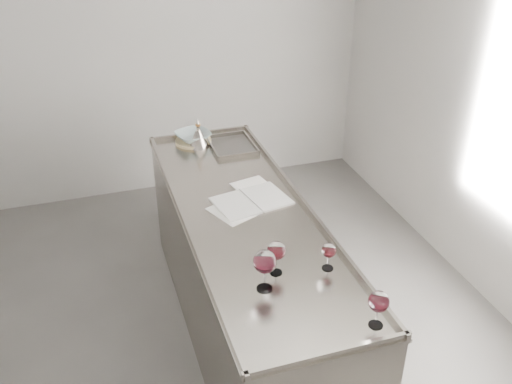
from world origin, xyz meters
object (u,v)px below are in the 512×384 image
object	(u,v)px
wine_glass_middle	(276,251)
wine_glass_right	(379,302)
notebook	(251,201)
ceramic_bowl	(193,136)
counter	(247,276)
wine_glass_left	(265,263)
wine_glass_small	(329,251)
wine_funnel	(199,138)

from	to	relation	value
wine_glass_middle	wine_glass_right	size ratio (longest dim) A/B	0.99
notebook	ceramic_bowl	world-z (taller)	ceramic_bowl
counter	wine_glass_middle	distance (m)	0.84
wine_glass_middle	ceramic_bowl	size ratio (longest dim) A/B	0.74
counter	wine_glass_middle	bearing A→B (deg)	-92.13
ceramic_bowl	counter	bearing A→B (deg)	-85.94
wine_glass_left	wine_glass_middle	xyz separation A→B (m)	(0.09, 0.10, -0.03)
wine_glass_left	wine_glass_small	size ratio (longest dim) A/B	1.48
wine_glass_middle	notebook	size ratio (longest dim) A/B	0.38
wine_glass_middle	counter	bearing A→B (deg)	87.87
counter	wine_funnel	xyz separation A→B (m)	(-0.05, 1.00, 0.54)
wine_glass_right	ceramic_bowl	world-z (taller)	wine_glass_right
counter	wine_funnel	distance (m)	1.13
wine_glass_right	notebook	size ratio (longest dim) A/B	0.38
wine_glass_right	wine_glass_middle	bearing A→B (deg)	120.87
wine_glass_left	wine_funnel	size ratio (longest dim) A/B	1.00
counter	wine_funnel	world-z (taller)	wine_funnel
wine_glass_left	wine_glass_small	bearing A→B (deg)	8.47
wine_glass_left	wine_funnel	bearing A→B (deg)	87.82
counter	wine_glass_middle	world-z (taller)	wine_glass_middle
wine_glass_right	wine_glass_small	distance (m)	0.45
wine_glass_left	ceramic_bowl	xyz separation A→B (m)	(0.04, 1.77, -0.11)
ceramic_bowl	wine_funnel	world-z (taller)	wine_funnel
wine_funnel	ceramic_bowl	bearing A→B (deg)	106.55
wine_glass_small	counter	bearing A→B (deg)	110.91
wine_glass_left	wine_glass_right	world-z (taller)	wine_glass_left
counter	wine_glass_middle	size ratio (longest dim) A/B	13.08
wine_funnel	wine_glass_right	bearing A→B (deg)	-81.05
wine_glass_middle	wine_glass_small	bearing A→B (deg)	-10.39
counter	ceramic_bowl	bearing A→B (deg)	94.06
wine_glass_left	wine_funnel	world-z (taller)	same
wine_glass_small	wine_funnel	world-z (taller)	wine_funnel
ceramic_bowl	wine_glass_right	bearing A→B (deg)	-80.76
counter	wine_glass_left	size ratio (longest dim) A/B	10.93
counter	wine_glass_right	size ratio (longest dim) A/B	13.00
wine_glass_left	counter	bearing A→B (deg)	80.36
wine_glass_small	notebook	world-z (taller)	wine_glass_small
wine_glass_middle	wine_glass_right	xyz separation A→B (m)	(0.30, -0.50, 0.00)
wine_glass_right	wine_funnel	distance (m)	2.11
notebook	wine_funnel	size ratio (longest dim) A/B	2.20
counter	wine_glass_small	distance (m)	0.89
wine_glass_small	wine_funnel	distance (m)	1.66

